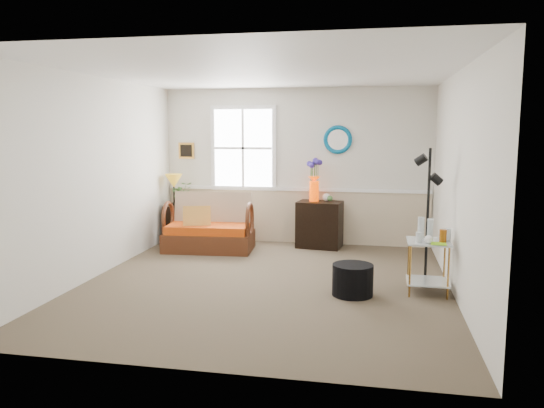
% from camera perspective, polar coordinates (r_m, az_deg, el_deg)
% --- Properties ---
extents(floor, '(4.50, 5.00, 0.01)m').
position_cam_1_polar(floor, '(6.73, -0.68, -8.51)').
color(floor, brown).
rests_on(floor, ground).
extents(ceiling, '(4.50, 5.00, 0.01)m').
position_cam_1_polar(ceiling, '(6.49, -0.72, 14.08)').
color(ceiling, white).
rests_on(ceiling, walls).
extents(walls, '(4.51, 5.01, 2.60)m').
position_cam_1_polar(walls, '(6.48, -0.70, 2.57)').
color(walls, silver).
rests_on(walls, floor).
extents(wainscot, '(4.46, 0.02, 0.90)m').
position_cam_1_polar(wainscot, '(9.02, 2.51, -1.34)').
color(wainscot, '#BFAB8C').
rests_on(wainscot, walls).
extents(chair_rail, '(4.46, 0.04, 0.06)m').
position_cam_1_polar(chair_rail, '(8.94, 2.52, 1.62)').
color(chair_rail, white).
rests_on(chair_rail, walls).
extents(window, '(1.14, 0.06, 1.44)m').
position_cam_1_polar(window, '(9.07, -3.12, 6.02)').
color(window, white).
rests_on(window, walls).
extents(picture, '(0.28, 0.03, 0.28)m').
position_cam_1_polar(picture, '(9.38, -9.18, 5.69)').
color(picture, '#B37D30').
rests_on(picture, walls).
extents(mirror, '(0.47, 0.07, 0.47)m').
position_cam_1_polar(mirror, '(8.82, 7.09, 6.89)').
color(mirror, '#0677A3').
rests_on(mirror, walls).
extents(loveseat, '(1.43, 0.88, 0.90)m').
position_cam_1_polar(loveseat, '(8.49, -6.81, -1.97)').
color(loveseat, '#5D2A15').
rests_on(loveseat, floor).
extents(throw_pillow, '(0.44, 0.23, 0.43)m').
position_cam_1_polar(throw_pillow, '(8.41, -8.07, -1.68)').
color(throw_pillow, '#BD6E1D').
rests_on(throw_pillow, loveseat).
extents(lamp_stand, '(0.44, 0.44, 0.63)m').
position_cam_1_polar(lamp_stand, '(9.25, -10.48, -2.08)').
color(lamp_stand, black).
rests_on(lamp_stand, floor).
extents(table_lamp, '(0.35, 0.35, 0.54)m').
position_cam_1_polar(table_lamp, '(9.16, -10.50, 1.52)').
color(table_lamp, '#BD8A1D').
rests_on(table_lamp, lamp_stand).
extents(potted_plant, '(0.52, 0.53, 0.31)m').
position_cam_1_polar(potted_plant, '(9.17, -9.67, 0.84)').
color(potted_plant, '#447136').
rests_on(potted_plant, lamp_stand).
extents(cabinet, '(0.76, 0.54, 0.76)m').
position_cam_1_polar(cabinet, '(8.69, 5.14, -2.21)').
color(cabinet, black).
rests_on(cabinet, floor).
extents(flower_vase, '(0.24, 0.24, 0.68)m').
position_cam_1_polar(flower_vase, '(8.65, 4.56, 2.55)').
color(flower_vase, '#EF3E00').
rests_on(flower_vase, cabinet).
extents(side_table, '(0.50, 0.50, 0.63)m').
position_cam_1_polar(side_table, '(6.52, 16.40, -6.53)').
color(side_table, '#AE7B33').
rests_on(side_table, floor).
extents(tabletop_items, '(0.44, 0.44, 0.26)m').
position_cam_1_polar(tabletop_items, '(6.43, 16.93, -2.71)').
color(tabletop_items, silver).
rests_on(tabletop_items, side_table).
extents(floor_lamp, '(0.30, 0.30, 1.70)m').
position_cam_1_polar(floor_lamp, '(6.74, 16.39, -1.42)').
color(floor_lamp, black).
rests_on(floor_lamp, floor).
extents(ottoman, '(0.53, 0.53, 0.37)m').
position_cam_1_polar(ottoman, '(6.29, 8.67, -8.07)').
color(ottoman, black).
rests_on(ottoman, floor).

